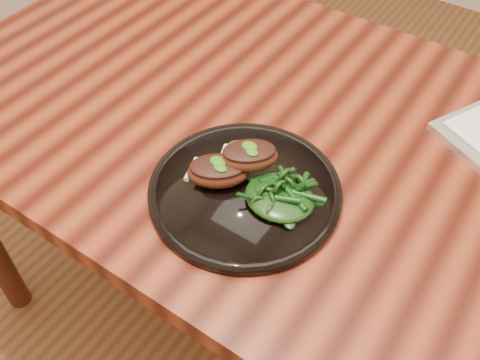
% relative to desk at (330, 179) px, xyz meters
% --- Properties ---
extents(desk, '(1.60, 0.80, 0.75)m').
position_rel_desk_xyz_m(desk, '(0.00, 0.00, 0.00)').
color(desk, black).
rests_on(desk, ground).
extents(plate, '(0.30, 0.30, 0.02)m').
position_rel_desk_xyz_m(plate, '(-0.07, -0.18, 0.09)').
color(plate, black).
rests_on(plate, desk).
extents(lamb_chop_front, '(0.11, 0.11, 0.04)m').
position_rel_desk_xyz_m(lamb_chop_front, '(-0.11, -0.19, 0.12)').
color(lamb_chop_front, '#451A0D').
rests_on(lamb_chop_front, plate).
extents(lamb_chop_back, '(0.11, 0.10, 0.04)m').
position_rel_desk_xyz_m(lamb_chop_back, '(-0.08, -0.15, 0.14)').
color(lamb_chop_back, '#451A0D').
rests_on(lamb_chop_back, plate).
extents(herb_smear, '(0.08, 0.05, 0.00)m').
position_rel_desk_xyz_m(herb_smear, '(-0.10, -0.11, 0.10)').
color(herb_smear, '#1B4C08').
rests_on(herb_smear, plate).
extents(greens_heap, '(0.11, 0.10, 0.04)m').
position_rel_desk_xyz_m(greens_heap, '(-0.01, -0.17, 0.12)').
color(greens_heap, black).
rests_on(greens_heap, plate).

